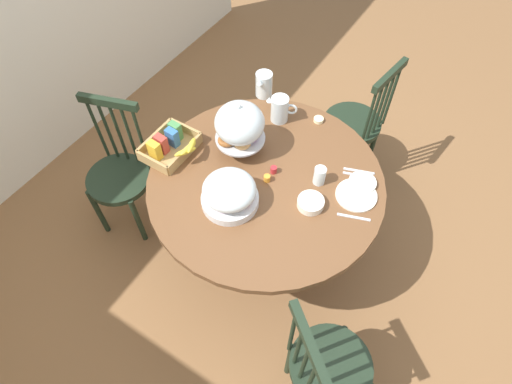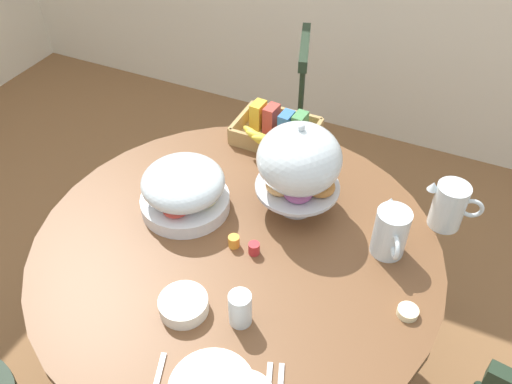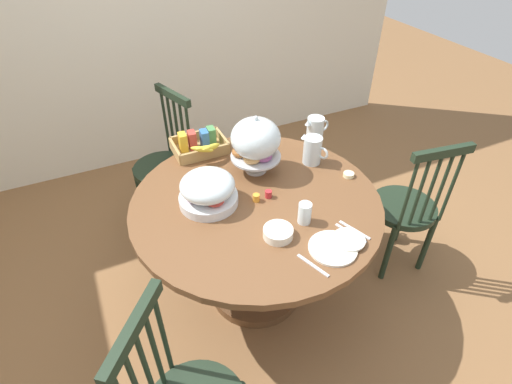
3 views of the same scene
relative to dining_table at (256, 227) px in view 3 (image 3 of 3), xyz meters
The scene contains 20 objects.
ground_plane 0.56m from the dining_table, behind, with size 10.00×10.00×0.00m, color brown.
wall_back 1.99m from the dining_table, 94.20° to the left, with size 4.80×0.06×2.60m, color silver.
dining_table is the anchor object (origin of this frame).
windsor_chair_near_window 0.95m from the dining_table, 106.82° to the left, with size 0.43×0.43×0.97m.
windsor_chair_facing_door 0.95m from the dining_table, ahead, with size 0.40×0.40×0.97m.
pastry_stand_with_dome 0.47m from the dining_table, 65.09° to the left, with size 0.28×0.28×0.34m.
fruit_platter_covered 0.37m from the dining_table, 161.24° to the left, with size 0.30×0.30×0.18m.
orange_juice_pitcher 0.54m from the dining_table, 21.57° to the left, with size 0.11×0.18×0.17m.
milk_pitcher 0.74m from the dining_table, 32.55° to the left, with size 0.19×0.11×0.16m.
cereal_basket 0.62m from the dining_table, 100.90° to the left, with size 0.32×0.30×0.12m.
china_plate_large 0.53m from the dining_table, 70.64° to the right, with size 0.22×0.22×0.01m, color white.
china_plate_small 0.56m from the dining_table, 61.06° to the right, with size 0.15×0.15×0.01m, color white.
cereal_bowl 0.36m from the dining_table, 94.33° to the right, with size 0.14×0.14×0.04m, color white.
drinking_glass 0.38m from the dining_table, 61.04° to the right, with size 0.06×0.06×0.11m, color silver.
butter_dish 0.59m from the dining_table, ahead, with size 0.06×0.06×0.02m, color beige.
jam_jar_strawberry 0.22m from the dining_table, ahead, with size 0.04×0.04×0.04m, color #B7282D.
jam_jar_apricot 0.21m from the dining_table, 108.00° to the right, with size 0.04×0.04×0.04m, color orange.
table_knife 0.55m from the dining_table, 54.69° to the right, with size 0.17×0.01×0.01m, color silver.
dinner_fork 0.55m from the dining_table, 51.50° to the right, with size 0.17×0.01×0.01m, color silver.
soup_spoon 0.55m from the dining_table, 86.59° to the right, with size 0.17×0.01×0.01m, color silver.
Camera 3 is at (-0.54, -1.44, 2.05)m, focal length 27.91 mm.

